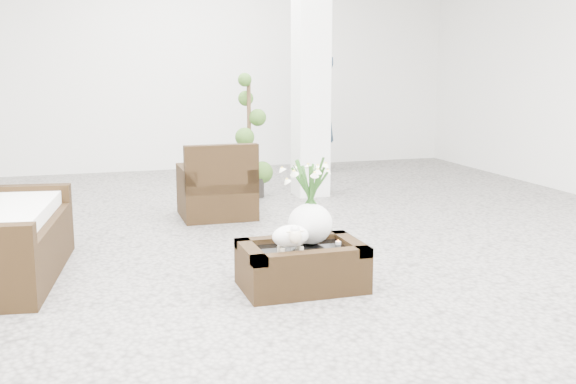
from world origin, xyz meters
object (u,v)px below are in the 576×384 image
object	(u,v)px
coffee_table	(302,268)
armchair	(216,179)
topiary	(249,137)
loveseat	(1,223)

from	to	relation	value
coffee_table	armchair	size ratio (longest dim) A/B	1.08
armchair	topiary	distance (m)	1.24
armchair	topiary	world-z (taller)	topiary
armchair	loveseat	distance (m)	2.67
coffee_table	loveseat	distance (m)	2.36
coffee_table	topiary	bearing A→B (deg)	81.97
coffee_table	armchair	xyz separation A→B (m)	(-0.11, 2.64, 0.26)
armchair	topiary	xyz separation A→B (m)	(0.63, 1.01, 0.34)
coffee_table	topiary	xyz separation A→B (m)	(0.51, 3.65, 0.61)
loveseat	topiary	size ratio (longest dim) A/B	1.11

